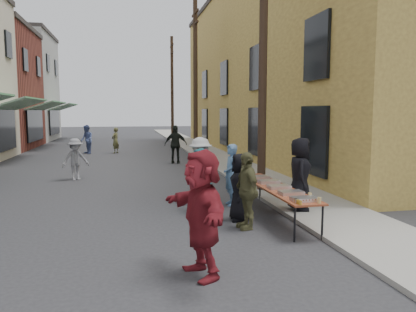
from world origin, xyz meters
name	(u,v)px	position (x,y,z in m)	size (l,w,h in m)	color
ground	(120,226)	(0.00, 0.00, 0.00)	(120.00, 120.00, 0.00)	#28282B
sidewalk	(207,152)	(5.00, 15.00, 0.05)	(2.20, 60.00, 0.10)	gray
building_ochre	(310,70)	(11.10, 14.00, 5.00)	(10.00, 28.00, 10.00)	olive
utility_pole_near	(263,46)	(4.30, 3.00, 4.50)	(0.26, 0.26, 9.00)	#2D2116
utility_pole_mid	(195,78)	(4.30, 15.00, 4.50)	(0.26, 0.26, 9.00)	#2D2116
utility_pole_far	(172,89)	(4.30, 27.00, 4.50)	(0.26, 0.26, 9.00)	#2D2116
serving_table	(274,188)	(3.62, 0.10, 0.71)	(0.70, 4.00, 0.75)	maroon
catering_tray_sausage	(304,199)	(3.62, -1.55, 0.79)	(0.50, 0.33, 0.08)	maroon
catering_tray_foil_b	(291,193)	(3.62, -0.90, 0.79)	(0.50, 0.33, 0.08)	#B2B2B7
catering_tray_buns	(279,187)	(3.62, -0.20, 0.79)	(0.50, 0.33, 0.08)	tan
catering_tray_foil_d	(269,182)	(3.62, 0.50, 0.79)	(0.50, 0.33, 0.08)	#B2B2B7
catering_tray_buns_end	(259,177)	(3.62, 1.20, 0.79)	(0.50, 0.33, 0.08)	tan
condiment_jar_a	(300,203)	(3.40, -1.85, 0.79)	(0.07, 0.07, 0.08)	#A57F26
condiment_jar_b	(298,202)	(3.40, -1.75, 0.79)	(0.07, 0.07, 0.08)	#A57F26
condiment_jar_c	(296,201)	(3.40, -1.65, 0.79)	(0.07, 0.07, 0.08)	#A57F26
cup_stack	(319,200)	(3.82, -1.80, 0.81)	(0.08, 0.08, 0.12)	tan
guest_front_a	(240,187)	(2.73, -0.06, 0.79)	(0.77, 0.50, 1.57)	black
guest_front_b	(231,175)	(2.92, 1.50, 0.83)	(0.61, 0.40, 1.66)	#557BA6
guest_front_c	(200,180)	(1.97, 1.00, 0.80)	(0.78, 0.61, 1.60)	teal
guest_front_d	(201,170)	(2.19, 2.03, 0.91)	(1.18, 0.68, 1.82)	silver
guest_front_e	(247,191)	(2.68, -0.70, 0.83)	(0.98, 0.41, 1.67)	brown
guest_queue_back	(202,213)	(1.26, -3.00, 0.99)	(1.83, 0.58, 1.97)	maroon
server	(300,174)	(4.35, 0.26, 1.00)	(0.88, 0.57, 1.79)	black
passerby_left	(75,159)	(-1.67, 6.57, 0.77)	(0.99, 0.57, 1.54)	slate
passerby_mid	(176,144)	(2.55, 10.61, 0.93)	(1.09, 0.45, 1.86)	black
passerby_right	(115,140)	(-0.43, 16.14, 0.78)	(0.57, 0.37, 1.55)	brown
passerby_far	(87,139)	(-2.10, 16.08, 0.86)	(0.84, 0.65, 1.72)	#5466A2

